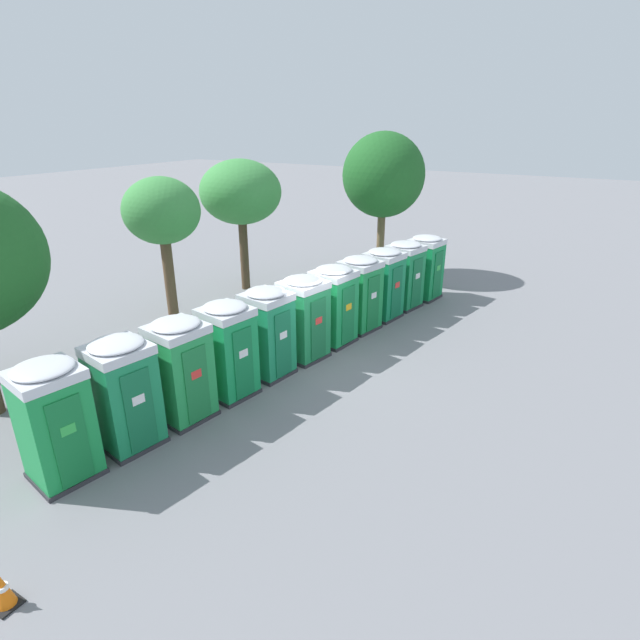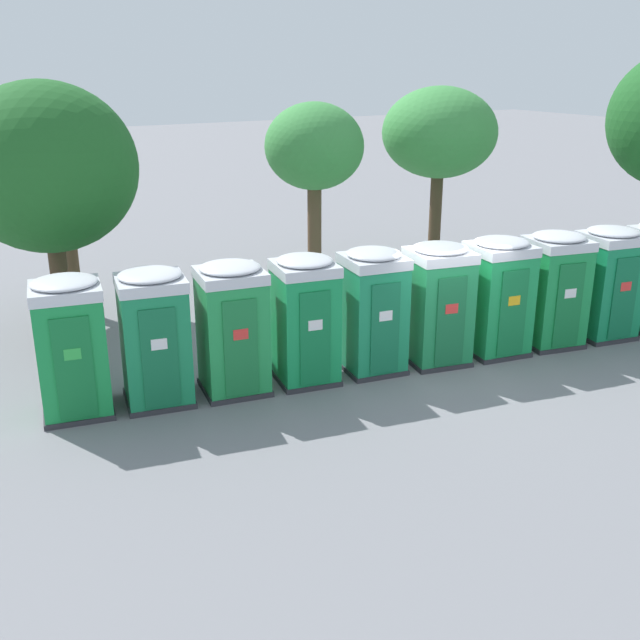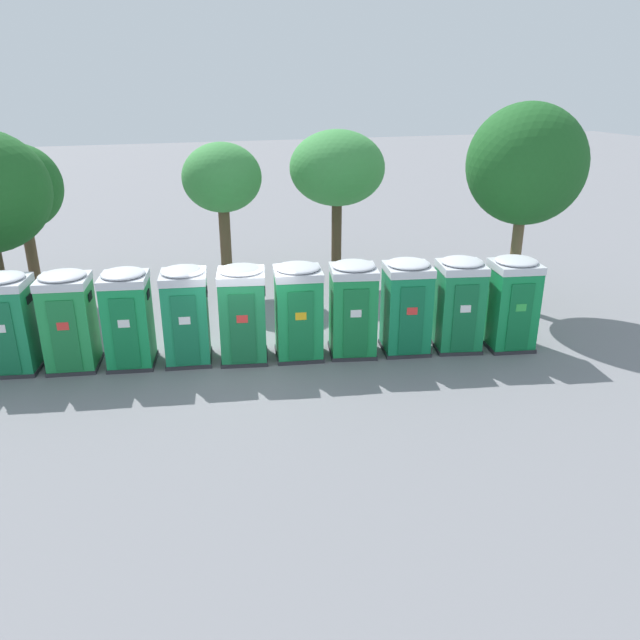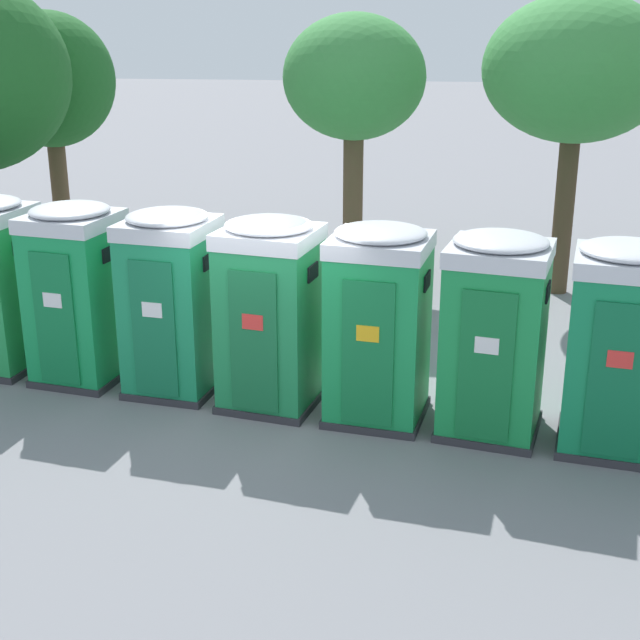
% 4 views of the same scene
% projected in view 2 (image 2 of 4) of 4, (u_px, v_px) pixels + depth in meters
% --- Properties ---
extents(ground_plane, '(120.00, 120.00, 0.00)m').
position_uv_depth(ground_plane, '(438.00, 364.00, 15.70)').
color(ground_plane, slate).
extents(portapotty_0, '(1.41, 1.39, 2.54)m').
position_uv_depth(portapotty_0, '(71.00, 346.00, 13.14)').
color(portapotty_0, '#2D2D33').
rests_on(portapotty_0, ground).
extents(portapotty_1, '(1.42, 1.40, 2.54)m').
position_uv_depth(portapotty_1, '(155.00, 337.00, 13.57)').
color(portapotty_1, '#2D2D33').
rests_on(portapotty_1, ground).
extents(portapotty_2, '(1.39, 1.37, 2.54)m').
position_uv_depth(portapotty_2, '(232.00, 328.00, 14.04)').
color(portapotty_2, '#2D2D33').
rests_on(portapotty_2, ground).
extents(portapotty_3, '(1.35, 1.38, 2.54)m').
position_uv_depth(portapotty_3, '(305.00, 319.00, 14.51)').
color(portapotty_3, '#2D2D33').
rests_on(portapotty_3, ground).
extents(portapotty_4, '(1.33, 1.36, 2.54)m').
position_uv_depth(portapotty_4, '(373.00, 310.00, 15.00)').
color(portapotty_4, '#2D2D33').
rests_on(portapotty_4, ground).
extents(portapotty_5, '(1.42, 1.41, 2.54)m').
position_uv_depth(portapotty_5, '(438.00, 303.00, 15.42)').
color(portapotty_5, '#2D2D33').
rests_on(portapotty_5, ground).
extents(portapotty_6, '(1.39, 1.37, 2.54)m').
position_uv_depth(portapotty_6, '(497.00, 296.00, 15.91)').
color(portapotty_6, '#2D2D33').
rests_on(portapotty_6, ground).
extents(portapotty_7, '(1.43, 1.42, 2.54)m').
position_uv_depth(portapotty_7, '(554.00, 289.00, 16.40)').
color(portapotty_7, '#2D2D33').
rests_on(portapotty_7, ground).
extents(portapotty_8, '(1.40, 1.39, 2.54)m').
position_uv_depth(portapotty_8, '(607.00, 282.00, 16.87)').
color(portapotty_8, '#2D2D33').
rests_on(portapotty_8, ground).
extents(street_tree_0, '(2.64, 2.64, 5.05)m').
position_uv_depth(street_tree_0, '(60.00, 166.00, 17.62)').
color(street_tree_0, brown).
rests_on(street_tree_0, ground).
extents(street_tree_1, '(3.27, 3.27, 5.34)m').
position_uv_depth(street_tree_1, '(439.00, 134.00, 21.24)').
color(street_tree_1, '#4C3826').
rests_on(street_tree_1, ground).
extents(street_tree_3, '(2.63, 2.63, 5.01)m').
position_uv_depth(street_tree_3, '(314.00, 149.00, 19.73)').
color(street_tree_3, brown).
rests_on(street_tree_3, ground).
extents(street_tree_4, '(3.76, 3.76, 5.68)m').
position_uv_depth(street_tree_4, '(47.00, 169.00, 15.53)').
color(street_tree_4, '#4C3826').
rests_on(street_tree_4, ground).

